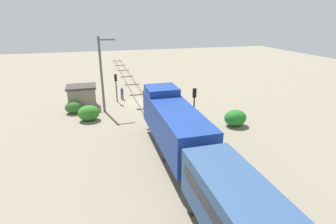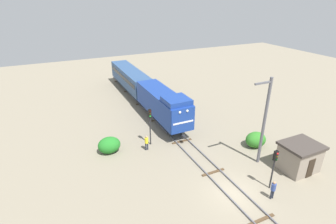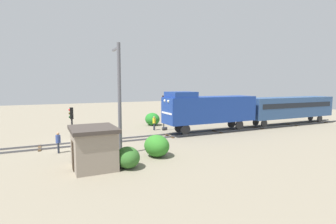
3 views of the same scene
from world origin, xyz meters
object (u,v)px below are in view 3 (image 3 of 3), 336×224
Objects in this scene: traffic_signal_mid at (164,106)px; catenary_mast at (119,96)px; worker_by_signal at (154,122)px; traffic_signal_near at (72,122)px; worker_near_track at (58,141)px; locomotive at (209,109)px; passenger_car_leading at (290,107)px; relay_hut at (94,147)px.

catenary_mast reaches higher than traffic_signal_mid.
traffic_signal_near is at bearing 95.11° from worker_by_signal.
worker_by_signal is (-6.60, 11.15, 0.00)m from worker_near_track.
worker_by_signal is at bearing -129.64° from locomotive.
passenger_car_leading is 29.69m from worker_near_track.
catenary_mast is at bearing 135.71° from relay_hut.
worker_by_signal is (-7.40, 10.14, -1.62)m from traffic_signal_near.
traffic_signal_near is (3.20, -28.54, 0.09)m from passenger_car_leading.
worker_by_signal is 14.91m from relay_hut.
traffic_signal_near is (3.20, -15.20, -0.16)m from locomotive.
traffic_signal_mid is (-3.40, -17.50, 0.41)m from passenger_car_leading.
passenger_car_leading reaches higher than relay_hut.
worker_by_signal is at bearing 84.00° from worker_near_track.
locomotive reaches higher than traffic_signal_mid.
worker_near_track is at bearing -128.25° from traffic_signal_near.
traffic_signal_mid is 2.49× the size of worker_by_signal.
locomotive is 0.83× the size of passenger_car_leading.
traffic_signal_near reaches higher than worker_by_signal.
traffic_signal_mid is at bearing -162.38° from worker_by_signal.
traffic_signal_mid is 11.44m from catenary_mast.
worker_by_signal is at bearing 143.64° from catenary_mast.
passenger_car_leading is 28.65m from relay_hut.
worker_by_signal is 0.49× the size of relay_hut.
catenary_mast reaches higher than relay_hut.
traffic_signal_near reaches higher than relay_hut.
relay_hut is (11.70, -9.23, 0.40)m from worker_by_signal.
relay_hut reaches higher than worker_by_signal.
relay_hut is (5.10, 1.92, 0.40)m from worker_near_track.
catenary_mast is at bearing 62.88° from traffic_signal_near.
catenary_mast reaches higher than traffic_signal_near.
passenger_car_leading is at bearing 96.40° from traffic_signal_near.
traffic_signal_mid is (-3.40, -4.16, 0.16)m from locomotive.
catenary_mast is at bearing 23.46° from worker_near_track.
passenger_car_leading is at bearing 101.13° from catenary_mast.
passenger_car_leading reaches higher than worker_by_signal.
locomotive is 3.31× the size of relay_hut.
locomotive is 12.93m from catenary_mast.
worker_by_signal is (-4.20, -18.40, -1.53)m from passenger_car_leading.
locomotive is 16.49m from worker_near_track.
catenary_mast is at bearing -67.27° from locomotive.
passenger_car_leading reaches higher than traffic_signal_near.
locomotive is at bearing -160.67° from worker_by_signal.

